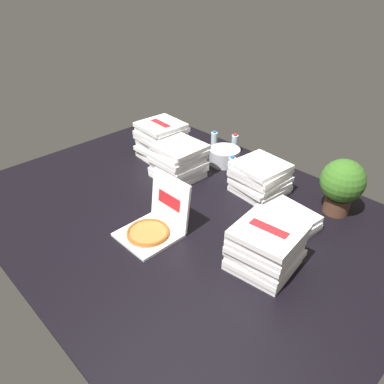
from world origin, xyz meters
TOP-DOWN VIEW (x-y plane):
  - ground_plane at (0.00, 0.00)m, footprint 3.20×2.40m
  - open_pizza_box at (0.06, -0.30)m, footprint 0.37×0.42m
  - pizza_stack_left_mid at (-0.40, 0.34)m, footprint 0.41×0.41m
  - pizza_stack_left_near at (-0.79, 0.48)m, footprint 0.40×0.41m
  - pizza_stack_right_near at (0.24, 0.64)m, footprint 0.41×0.42m
  - pizza_stack_right_far at (0.66, 0.39)m, footprint 0.41×0.43m
  - pizza_stack_right_mid at (0.78, -0.03)m, footprint 0.43×0.42m
  - ice_bucket at (-0.29, 0.82)m, footprint 0.29×0.29m
  - water_bottle_0 at (-0.55, 0.95)m, footprint 0.06×0.06m
  - water_bottle_1 at (-0.37, 1.05)m, footprint 0.06×0.06m
  - water_bottle_2 at (-0.08, 0.67)m, footprint 0.06×0.06m
  - potted_plant at (0.81, 0.84)m, footprint 0.32×0.32m

SIDE VIEW (x-z plane):
  - ground_plane at x=0.00m, z-range -0.02..0.00m
  - pizza_stack_right_far at x=0.66m, z-range 0.00..0.11m
  - ice_bucket at x=-0.29m, z-range 0.00..0.14m
  - open_pizza_box at x=0.06m, z-range -0.12..0.27m
  - water_bottle_0 at x=-0.55m, z-range -0.01..0.19m
  - water_bottle_1 at x=-0.37m, z-range -0.01..0.19m
  - water_bottle_2 at x=-0.08m, z-range -0.01..0.19m
  - pizza_stack_right_near at x=0.24m, z-range 0.00..0.27m
  - pizza_stack_left_mid at x=-0.40m, z-range 0.00..0.31m
  - pizza_stack_right_mid at x=0.78m, z-range 0.00..0.31m
  - pizza_stack_left_near at x=-0.79m, z-range 0.00..0.35m
  - potted_plant at x=0.81m, z-range 0.03..0.46m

